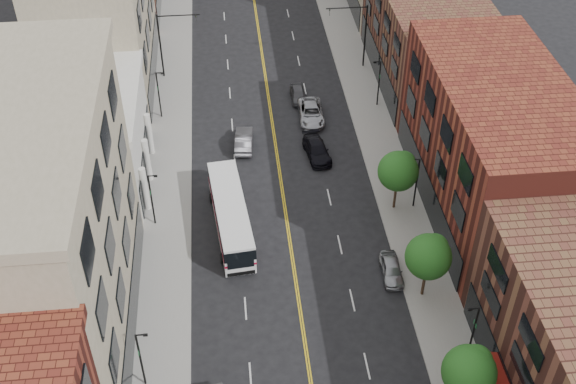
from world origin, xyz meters
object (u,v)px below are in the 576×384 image
object	(u,v)px
city_bus	(231,214)
car_lane_b	(311,113)
car_parked_far	(391,269)
car_lane_a	(317,150)
car_lane_c	(298,94)
car_lane_behind	(244,140)

from	to	relation	value
city_bus	car_lane_b	size ratio (longest dim) A/B	2.16
car_parked_far	car_lane_b	xyz separation A→B (m)	(-3.46, 22.04, 0.09)
car_lane_b	city_bus	bearing A→B (deg)	-117.39
car_parked_far	car_lane_a	size ratio (longest dim) A/B	0.79
city_bus	car_parked_far	distance (m)	13.76
car_lane_b	car_parked_far	bearing A→B (deg)	-79.44
car_lane_c	car_lane_a	bearing A→B (deg)	-87.31
car_lane_b	car_lane_a	bearing A→B (deg)	-90.65
car_parked_far	car_lane_behind	distance (m)	20.80
city_bus	car_lane_behind	xyz separation A→B (m)	(1.66, 11.49, -0.93)
city_bus	car_parked_far	size ratio (longest dim) A/B	3.00
city_bus	car_lane_c	bearing A→B (deg)	62.59
car_lane_behind	car_lane_b	xyz separation A→B (m)	(6.95, 4.04, -0.01)
car_lane_behind	car_lane_c	distance (m)	9.84
car_lane_behind	car_lane_c	xyz separation A→B (m)	(6.06, 7.75, -0.11)
car_lane_behind	car_lane_c	bearing A→B (deg)	-122.99
car_lane_behind	car_lane_b	bearing A→B (deg)	-144.84
car_parked_far	car_lane_behind	size ratio (longest dim) A/B	0.84
car_parked_far	car_lane_b	world-z (taller)	car_lane_b
car_lane_a	car_lane_c	world-z (taller)	car_lane_a
car_lane_c	car_lane_behind	bearing A→B (deg)	-129.05
car_parked_far	car_lane_b	distance (m)	22.31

